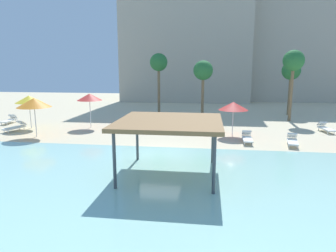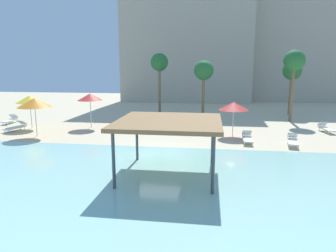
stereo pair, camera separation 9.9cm
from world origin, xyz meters
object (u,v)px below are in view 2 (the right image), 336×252
(beach_umbrella_red_0, at_px, (90,97))
(palm_tree_3, at_px, (204,72))
(palm_tree_1, at_px, (159,64))
(palm_tree_0, at_px, (294,62))
(beach_umbrella_red_4, at_px, (234,106))
(lounge_chair_2, at_px, (11,120))
(beach_umbrella_yellow_3, at_px, (30,99))
(lounge_chair_3, at_px, (247,138))
(lounge_chair_5, at_px, (158,125))
(lounge_chair_1, at_px, (326,128))
(beach_umbrella_orange_2, at_px, (34,103))
(lounge_chair_0, at_px, (16,126))
(palm_tree_2, at_px, (292,72))
(shade_pavilion, at_px, (169,123))
(lounge_chair_4, at_px, (293,140))

(beach_umbrella_red_0, bearing_deg, palm_tree_3, 33.82)
(palm_tree_1, xyz_separation_m, palm_tree_3, (4.80, -2.59, -0.78))
(palm_tree_1, bearing_deg, palm_tree_0, -14.74)
(beach_umbrella_red_4, xyz_separation_m, lounge_chair_2, (-19.50, 2.36, -1.87))
(lounge_chair_2, relative_size, palm_tree_3, 0.35)
(beach_umbrella_red_4, bearing_deg, beach_umbrella_yellow_3, 177.94)
(lounge_chair_3, relative_size, palm_tree_1, 0.30)
(lounge_chair_5, relative_size, palm_tree_3, 0.35)
(lounge_chair_1, bearing_deg, beach_umbrella_red_0, -95.00)
(beach_umbrella_red_0, height_order, lounge_chair_3, beach_umbrella_red_0)
(beach_umbrella_orange_2, relative_size, lounge_chair_5, 1.42)
(lounge_chair_0, xyz_separation_m, palm_tree_0, (22.69, 7.46, 5.07))
(lounge_chair_2, bearing_deg, lounge_chair_1, 84.25)
(palm_tree_3, bearing_deg, beach_umbrella_red_0, -146.18)
(lounge_chair_5, xyz_separation_m, palm_tree_0, (11.60, 5.46, 5.07))
(beach_umbrella_orange_2, bearing_deg, palm_tree_2, 32.03)
(palm_tree_1, xyz_separation_m, palm_tree_2, (13.77, 0.44, -0.83))
(beach_umbrella_orange_2, relative_size, lounge_chair_0, 1.41)
(beach_umbrella_orange_2, bearing_deg, beach_umbrella_red_4, 9.03)
(beach_umbrella_yellow_3, height_order, lounge_chair_3, beach_umbrella_yellow_3)
(beach_umbrella_yellow_3, relative_size, palm_tree_0, 0.42)
(palm_tree_3, bearing_deg, beach_umbrella_yellow_3, -152.95)
(shade_pavilion, relative_size, palm_tree_2, 0.85)
(beach_umbrella_yellow_3, xyz_separation_m, lounge_chair_2, (-3.16, 1.77, -2.07))
(shade_pavilion, relative_size, palm_tree_3, 0.84)
(palm_tree_1, bearing_deg, lounge_chair_3, -56.90)
(lounge_chair_3, height_order, palm_tree_1, palm_tree_1)
(beach_umbrella_yellow_3, relative_size, lounge_chair_0, 1.36)
(shade_pavilion, relative_size, palm_tree_1, 0.73)
(beach_umbrella_yellow_3, distance_m, lounge_chair_2, 4.17)
(beach_umbrella_orange_2, distance_m, lounge_chair_2, 7.36)
(lounge_chair_3, bearing_deg, lounge_chair_1, 125.03)
(palm_tree_3, bearing_deg, palm_tree_1, 151.68)
(beach_umbrella_orange_2, xyz_separation_m, palm_tree_3, (11.79, 9.97, 2.08))
(palm_tree_0, bearing_deg, palm_tree_2, 77.64)
(palm_tree_3, bearing_deg, palm_tree_2, 18.62)
(beach_umbrella_red_4, bearing_deg, beach_umbrella_orange_2, -170.97)
(beach_umbrella_red_0, relative_size, palm_tree_2, 0.51)
(lounge_chair_0, relative_size, lounge_chair_3, 1.04)
(shade_pavilion, height_order, beach_umbrella_yellow_3, beach_umbrella_yellow_3)
(beach_umbrella_yellow_3, distance_m, lounge_chair_0, 2.45)
(palm_tree_0, bearing_deg, lounge_chair_5, -154.78)
(shade_pavilion, distance_m, lounge_chair_5, 10.76)
(lounge_chair_5, relative_size, palm_tree_0, 0.30)
(palm_tree_1, bearing_deg, lounge_chair_1, -29.03)
(lounge_chair_3, bearing_deg, lounge_chair_0, -92.93)
(lounge_chair_4, bearing_deg, palm_tree_1, -128.83)
(palm_tree_3, bearing_deg, lounge_chair_5, -118.90)
(lounge_chair_2, xyz_separation_m, palm_tree_3, (17.11, 5.36, 4.22))
(lounge_chair_0, distance_m, lounge_chair_3, 17.83)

